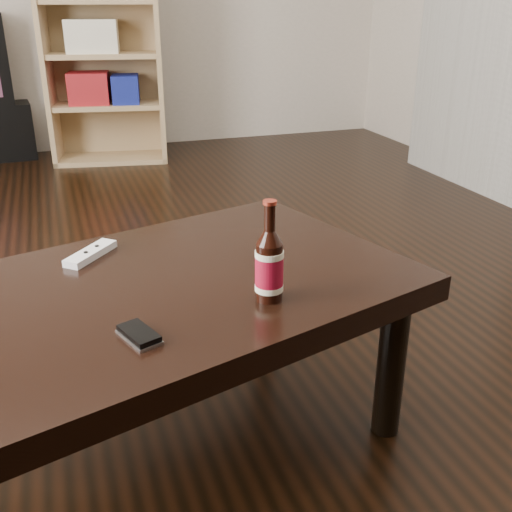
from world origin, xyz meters
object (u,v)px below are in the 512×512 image
object	(u,v)px
beer_bottle	(269,266)
phone	(139,335)
bookshelf	(101,50)
coffee_table	(146,312)
remote	(91,253)

from	to	relation	value
beer_bottle	phone	distance (m)	0.31
beer_bottle	bookshelf	bearing A→B (deg)	90.15
coffee_table	beer_bottle	world-z (taller)	beer_bottle
beer_bottle	remote	distance (m)	0.51
bookshelf	remote	distance (m)	2.96
beer_bottle	phone	size ratio (longest dim) A/B	2.05
coffee_table	beer_bottle	bearing A→B (deg)	-30.06
bookshelf	phone	world-z (taller)	bookshelf
coffee_table	bookshelf	bearing A→B (deg)	85.63
beer_bottle	phone	bearing A→B (deg)	-165.88
phone	remote	size ratio (longest dim) A/B	0.72
phone	remote	xyz separation A→B (m)	(-0.05, 0.44, 0.00)
phone	remote	bearing A→B (deg)	76.53
coffee_table	remote	bearing A→B (deg)	114.18
remote	coffee_table	bearing A→B (deg)	-24.35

